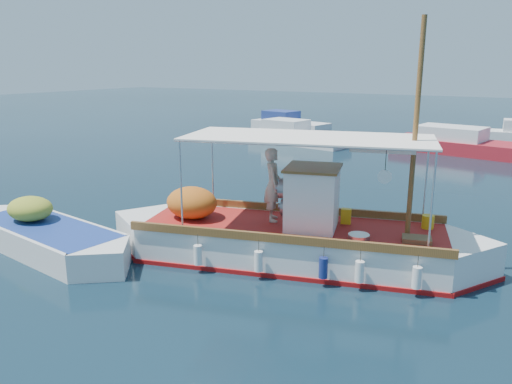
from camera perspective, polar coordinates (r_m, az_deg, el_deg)
The scene contains 6 objects.
ground at distance 14.34m, azimuth 3.92°, elevation -7.30°, with size 160.00×160.00×0.00m, color black.
fishing_caique at distance 13.91m, azimuth 3.84°, elevation -5.40°, with size 10.50×4.90×6.63m.
dinghy at distance 15.83m, azimuth -22.75°, elevation -4.94°, with size 6.92×2.63×1.70m.
bg_boat_nw at distance 34.55m, azimuth 4.54°, elevation 6.35°, with size 7.30×3.50×1.80m.
bg_boat_n at distance 32.95m, azimuth 23.17°, elevation 4.85°, with size 10.04×4.45×1.80m.
bg_boat_far_w at distance 41.18m, azimuth 3.69°, elevation 7.66°, with size 6.91×3.61×1.80m.
Camera 1 is at (5.86, -11.97, 5.29)m, focal length 35.00 mm.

